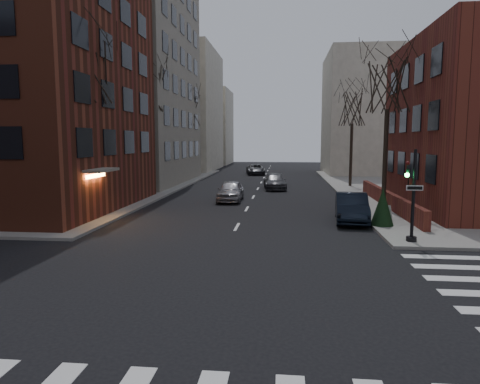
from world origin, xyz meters
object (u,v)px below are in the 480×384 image
Objects in this scene: streetlamp_near at (145,144)px; evergreen_shrub at (383,207)px; sandwich_board at (384,213)px; tree_left_b at (152,88)px; tree_left_c at (188,110)px; streetlamp_far at (197,143)px; tree_right_b at (352,108)px; car_lane_far at (256,169)px; car_lane_silver at (230,191)px; traffic_signal at (412,201)px; parked_sedan at (351,208)px; tree_left_a at (87,71)px; car_lane_gray at (275,182)px; tree_right_a at (388,83)px.

streetlamp_near is 3.25× the size of evergreen_shrub.
sandwich_board is 0.93m from evergreen_shrub.
tree_left_c is at bearing 90.00° from tree_left_b.
streetlamp_far is 6.38× the size of sandwich_board.
tree_right_b is at bearing 18.82° from tree_left_b.
evergreen_shrub is at bearing -83.40° from car_lane_far.
car_lane_silver is 2.30× the size of evergreen_shrub.
traffic_signal reaches higher than evergreen_shrub.
streetlamp_near is (-16.14, 13.01, 2.33)m from traffic_signal.
parked_sedan is at bearing -59.91° from tree_left_c.
car_lane_silver is (7.25, -4.38, -8.15)m from tree_left_b.
traffic_signal reaches higher than parked_sedan.
tree_left_a is 26.00m from tree_left_c.
tree_right_b reaches higher than traffic_signal.
traffic_signal is 0.39× the size of tree_left_a.
car_lane_gray is 18.21m from evergreen_shrub.
car_lane_far is at bearing 104.51° from evergreen_shrub.
tree_right_a is at bearing 84.53° from traffic_signal.
parked_sedan is at bearing -28.69° from streetlamp_near.
car_lane_gray is 17.22m from car_lane_far.
parked_sedan is at bearing -44.45° from car_lane_silver.
parked_sedan reaches higher than car_lane_gray.
evergreen_shrub reaches higher than car_lane_far.
tree_right_a is at bearing 53.18° from sandwich_board.
traffic_signal is 0.41× the size of tree_left_c.
tree_right_b is at bearing 45.64° from tree_left_a.
tree_right_b is 19.30m from parked_sedan.
streetlamp_near is 1.30× the size of parked_sedan.
evergreen_shrub is (16.32, -13.50, -7.80)m from tree_left_b.
tree_right_a is 17.87m from streetlamp_near.
tree_left_a reaches higher than tree_right_a.
evergreen_shrub is (-0.26, -0.75, 0.48)m from sandwich_board.
tree_left_a is 18.05m from tree_right_a.
traffic_signal reaches higher than car_lane_gray.
tree_right_a is 2.18× the size of car_lane_silver.
car_lane_gray is (-7.21, 11.72, -7.33)m from tree_right_a.
car_lane_gray is at bearing 108.99° from evergreen_shrub.
car_lane_far is at bearing 94.31° from car_lane_gray.
tree_left_a is 1.12× the size of tree_right_b.
tree_left_a reaches higher than evergreen_shrub.
streetlamp_near and streetlamp_far have the same top height.
sandwich_board is at bearing -93.11° from tree_right_b.
streetlamp_far reaches higher than traffic_signal.
tree_left_c is at bearing 91.91° from streetlamp_near.
tree_left_b is 22.56m from evergreen_shrub.
tree_right_a is 2.03× the size of car_lane_gray.
streetlamp_near is 1.31× the size of car_lane_gray.
sandwich_board is (-1.02, -4.75, -7.39)m from tree_right_a.
tree_left_c is at bearing 120.69° from evergreen_shrub.
traffic_signal is at bearing -16.65° from tree_left_a.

